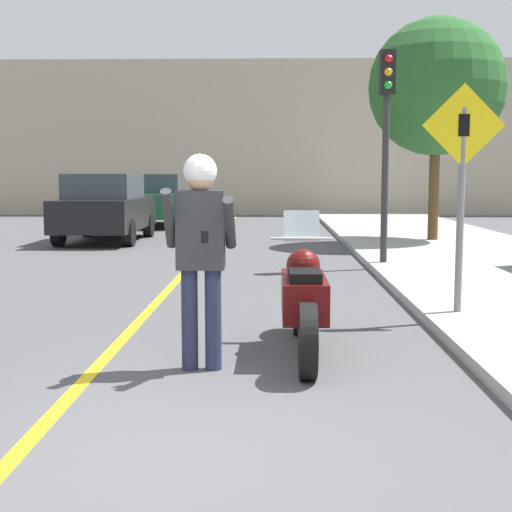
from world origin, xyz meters
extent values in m
plane|color=#4C4C4F|center=(0.00, 0.00, 0.00)|extent=(80.00, 80.00, 0.00)
cube|color=yellow|center=(-0.60, 6.00, 0.00)|extent=(0.12, 36.00, 0.01)
cube|color=#B2A38E|center=(0.00, 26.00, 3.17)|extent=(28.00, 1.20, 6.34)
cylinder|color=black|center=(1.20, 1.58, 0.31)|extent=(0.14, 0.63, 0.63)
cylinder|color=black|center=(1.20, 3.23, 0.31)|extent=(0.14, 0.63, 0.63)
cube|color=#510C0C|center=(1.20, 2.41, 0.54)|extent=(0.40, 1.13, 0.36)
sphere|color=#510C0C|center=(1.20, 2.56, 0.80)|extent=(0.32, 0.32, 0.32)
cube|color=black|center=(1.20, 2.15, 0.76)|extent=(0.28, 0.48, 0.10)
cylinder|color=silver|center=(1.20, 2.97, 1.02)|extent=(0.62, 0.03, 0.03)
cube|color=silver|center=(1.20, 3.05, 1.14)|extent=(0.36, 0.12, 0.31)
cylinder|color=#282D4C|center=(0.21, 1.85, 0.43)|extent=(0.14, 0.14, 0.86)
cylinder|color=#282D4C|center=(0.41, 1.85, 0.43)|extent=(0.14, 0.14, 0.86)
cube|color=#333338|center=(0.31, 1.85, 1.19)|extent=(0.40, 0.22, 0.66)
cylinder|color=#333338|center=(0.06, 1.75, 1.29)|extent=(0.09, 0.40, 0.51)
cylinder|color=#333338|center=(0.56, 1.73, 1.26)|extent=(0.09, 0.46, 0.46)
sphere|color=tan|center=(0.31, 1.85, 1.63)|extent=(0.24, 0.24, 0.24)
sphere|color=white|center=(0.31, 1.85, 1.69)|extent=(0.28, 0.28, 0.28)
cube|color=black|center=(0.37, 1.57, 1.16)|extent=(0.06, 0.05, 0.11)
cylinder|color=slate|center=(3.00, 3.90, 1.25)|extent=(0.08, 0.08, 2.27)
cube|color=yellow|center=(3.00, 3.88, 2.19)|extent=(0.91, 0.02, 0.91)
cube|color=black|center=(3.00, 3.86, 2.19)|extent=(0.12, 0.01, 0.24)
cylinder|color=#2D2D30|center=(2.87, 8.49, 1.95)|extent=(0.12, 0.12, 3.66)
cube|color=black|center=(2.87, 8.47, 3.40)|extent=(0.26, 0.22, 0.76)
sphere|color=red|center=(2.87, 8.35, 3.62)|extent=(0.14, 0.14, 0.14)
sphere|color=gold|center=(2.87, 8.35, 3.40)|extent=(0.14, 0.14, 0.14)
sphere|color=green|center=(2.87, 8.35, 3.18)|extent=(0.14, 0.14, 0.14)
cylinder|color=brown|center=(4.73, 12.99, 1.35)|extent=(0.24, 0.24, 2.46)
sphere|color=#285B28|center=(4.73, 12.99, 3.70)|extent=(3.19, 3.19, 3.19)
cylinder|color=black|center=(-4.09, 14.93, 0.32)|extent=(0.22, 0.64, 0.64)
cylinder|color=black|center=(-2.44, 14.93, 0.32)|extent=(0.22, 0.64, 0.64)
cylinder|color=black|center=(-4.09, 12.33, 0.32)|extent=(0.22, 0.64, 0.64)
cylinder|color=black|center=(-2.44, 12.33, 0.32)|extent=(0.22, 0.64, 0.64)
cube|color=black|center=(-3.26, 13.63, 0.70)|extent=(1.80, 4.20, 0.76)
cube|color=#38424C|center=(-3.26, 13.46, 1.38)|extent=(1.58, 2.18, 0.60)
cylinder|color=black|center=(-3.65, 20.39, 0.32)|extent=(0.22, 0.64, 0.64)
cylinder|color=black|center=(-1.99, 20.39, 0.32)|extent=(0.22, 0.64, 0.64)
cylinder|color=black|center=(-3.65, 17.79, 0.32)|extent=(0.22, 0.64, 0.64)
cylinder|color=black|center=(-1.99, 17.79, 0.32)|extent=(0.22, 0.64, 0.64)
cube|color=#1E6033|center=(-2.82, 19.09, 0.70)|extent=(1.80, 4.20, 0.76)
cube|color=#38424C|center=(-2.82, 18.92, 1.38)|extent=(1.58, 2.18, 0.60)
camera|label=1|loc=(0.92, -4.08, 1.65)|focal=50.00mm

